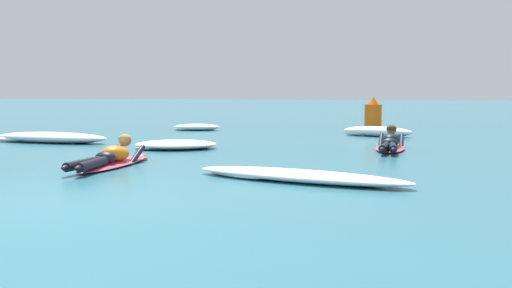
% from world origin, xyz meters
% --- Properties ---
extents(ground_plane, '(120.00, 120.00, 0.00)m').
position_xyz_m(ground_plane, '(0.00, 10.00, 0.00)').
color(ground_plane, '#2D6B7A').
extents(surfer_near, '(0.61, 2.63, 0.55)m').
position_xyz_m(surfer_near, '(-0.90, 2.86, 0.13)').
color(surfer_near, '#E54C66').
rests_on(surfer_near, ground).
extents(surfer_far, '(0.65, 2.55, 0.54)m').
position_xyz_m(surfer_far, '(3.49, 6.67, 0.14)').
color(surfer_far, '#E54C66').
rests_on(surfer_far, ground).
extents(whitewater_front, '(2.00, 1.64, 0.19)m').
position_xyz_m(whitewater_front, '(-0.95, 5.79, 0.09)').
color(whitewater_front, white).
rests_on(whitewater_front, ground).
extents(whitewater_mid_left, '(1.56, 0.98, 0.20)m').
position_xyz_m(whitewater_mid_left, '(-2.45, 11.24, 0.10)').
color(whitewater_mid_left, white).
rests_on(whitewater_mid_left, ground).
extents(whitewater_mid_right, '(3.05, 1.04, 0.25)m').
position_xyz_m(whitewater_mid_right, '(-4.38, 6.44, 0.12)').
color(whitewater_mid_right, white).
rests_on(whitewater_mid_right, ground).
extents(whitewater_back, '(3.22, 1.41, 0.16)m').
position_xyz_m(whitewater_back, '(2.35, 2.08, 0.07)').
color(whitewater_back, white).
rests_on(whitewater_back, ground).
extents(whitewater_far_band, '(2.02, 1.15, 0.27)m').
position_xyz_m(whitewater_far_band, '(3.10, 10.19, 0.13)').
color(whitewater_far_band, white).
rests_on(whitewater_far_band, ground).
extents(channel_marker_buoy, '(0.54, 0.54, 1.06)m').
position_xyz_m(channel_marker_buoy, '(2.90, 12.19, 0.42)').
color(channel_marker_buoy, '#EA5B0F').
rests_on(channel_marker_buoy, ground).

